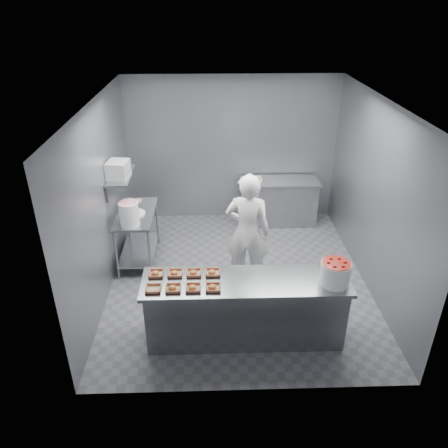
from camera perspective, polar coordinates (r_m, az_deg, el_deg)
The scene contains 24 objects.
floor at distance 7.10m, azimuth 1.84°, elevation -7.01°, with size 4.50×4.50×0.00m, color #4C4C51.
ceiling at distance 5.95m, azimuth 2.27°, elevation 15.66°, with size 4.50×4.50×0.00m, color white.
wall_back at distance 8.49m, azimuth 1.04°, elevation 9.67°, with size 4.00×0.04×2.80m, color slate.
wall_left at distance 6.58m, azimuth -15.66°, elevation 2.96°, with size 0.04×4.50×2.80m, color slate.
wall_right at distance 6.83m, azimuth 19.06°, elevation 3.37°, with size 0.04×4.50×2.80m, color slate.
service_counter at distance 5.75m, azimuth 2.75°, elevation -11.03°, with size 2.60×0.70×0.90m.
prep_table at distance 7.39m, azimuth -11.26°, elevation -0.67°, with size 0.60×1.20×0.90m.
back_counter at distance 8.61m, azimuth 7.10°, elevation 2.93°, with size 1.50×0.60×0.90m.
wall_shelf at distance 7.02m, azimuth -13.36°, elevation 6.18°, with size 0.35×0.90×0.03m, color slate.
tray_0 at distance 5.37m, azimuth -9.22°, elevation -8.35°, with size 0.19×0.18×0.04m.
tray_1 at distance 5.34m, azimuth -6.67°, elevation -8.32°, with size 0.19×0.18×0.06m.
tray_2 at distance 5.33m, azimuth -4.07°, elevation -8.31°, with size 0.19×0.18×0.06m.
tray_3 at distance 5.32m, azimuth -1.46°, elevation -8.27°, with size 0.19×0.18×0.06m.
tray_4 at distance 5.62m, azimuth -8.90°, elevation -6.41°, with size 0.19×0.18×0.06m.
tray_5 at distance 5.60m, azimuth -6.44°, elevation -6.40°, with size 0.19×0.18×0.06m.
tray_6 at distance 5.58m, azimuth -3.97°, elevation -6.38°, with size 0.19×0.18×0.06m.
tray_7 at distance 5.58m, azimuth -1.50°, elevation -6.34°, with size 0.19×0.18×0.06m.
worker at distance 6.49m, azimuth 3.09°, elevation -1.05°, with size 0.67×0.44×1.85m, color white.
strawberry_tub at distance 5.50m, azimuth 14.33°, elevation -6.15°, with size 0.37×0.37×0.30m.
glaze_bucket at distance 6.79m, azimuth -12.29°, elevation 1.36°, with size 0.31×0.30×0.46m.
bucket_lid at distance 7.20m, azimuth -11.58°, elevation 1.38°, with size 0.33×0.33×0.03m, color white.
rag at distance 7.64m, azimuth -11.36°, elevation 3.00°, with size 0.15×0.13×0.02m, color #CCB28C.
appliance at distance 6.86m, azimuth -13.67°, elevation 6.93°, with size 0.30×0.35×0.26m, color gray.
paper_stack at distance 8.35m, azimuth 3.90°, elevation 5.86°, with size 0.30×0.22×0.06m, color silver.
Camera 1 is at (-0.42, -5.80, 4.07)m, focal length 35.00 mm.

